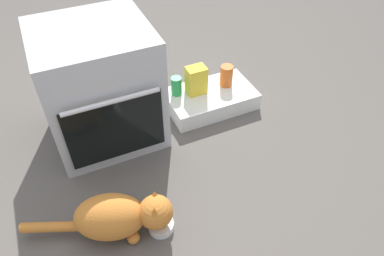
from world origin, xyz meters
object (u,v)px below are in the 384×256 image
object	(u,v)px
snack_bag	(196,80)
sauce_jar	(226,76)
oven	(100,86)
pantry_cabinet	(210,99)
cat	(119,216)
soda_can	(176,86)
food_bowl	(161,225)

from	to	relation	value
snack_bag	sauce_jar	world-z (taller)	snack_bag
oven	snack_bag	bearing A→B (deg)	0.57
pantry_cabinet	cat	distance (m)	1.02
pantry_cabinet	soda_can	size ratio (longest dim) A/B	4.63
oven	sauce_jar	world-z (taller)	oven
sauce_jar	soda_can	world-z (taller)	sauce_jar
sauce_jar	cat	bearing A→B (deg)	-143.00
pantry_cabinet	soda_can	bearing A→B (deg)	160.58
pantry_cabinet	snack_bag	distance (m)	0.17
pantry_cabinet	soda_can	xyz separation A→B (m)	(-0.20, 0.07, 0.12)
oven	cat	size ratio (longest dim) A/B	1.02
snack_bag	sauce_jar	distance (m)	0.21
oven	soda_can	size ratio (longest dim) A/B	5.59
cat	soda_can	size ratio (longest dim) A/B	5.49
food_bowl	cat	bearing A→B (deg)	159.72
pantry_cabinet	cat	world-z (taller)	cat
food_bowl	oven	bearing A→B (deg)	93.78
oven	sauce_jar	bearing A→B (deg)	-0.33
snack_bag	sauce_jar	xyz separation A→B (m)	(0.21, -0.01, -0.02)
soda_can	cat	bearing A→B (deg)	-128.56
snack_bag	pantry_cabinet	bearing A→B (deg)	-24.75
pantry_cabinet	soda_can	distance (m)	0.25
pantry_cabinet	oven	bearing A→B (deg)	177.14
sauce_jar	soda_can	distance (m)	0.33
cat	snack_bag	size ratio (longest dim) A/B	3.66
soda_can	food_bowl	bearing A→B (deg)	-117.37
food_bowl	cat	world-z (taller)	cat
cat	sauce_jar	distance (m)	1.14
pantry_cabinet	sauce_jar	world-z (taller)	sauce_jar
pantry_cabinet	sauce_jar	bearing A→B (deg)	13.06
oven	cat	world-z (taller)	oven
oven	pantry_cabinet	size ratio (longest dim) A/B	1.21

